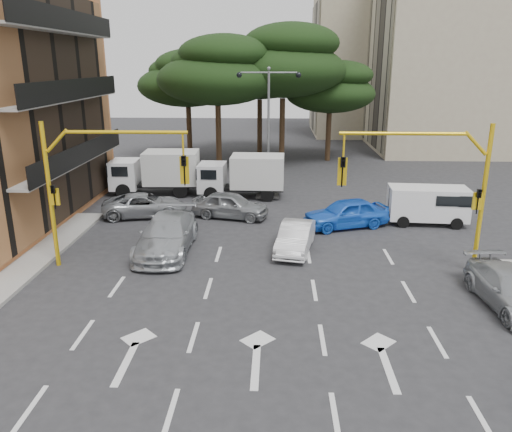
% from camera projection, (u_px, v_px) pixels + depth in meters
% --- Properties ---
extents(ground, '(120.00, 120.00, 0.00)m').
position_uv_depth(ground, '(261.00, 289.00, 18.79)').
color(ground, '#28282B').
rests_on(ground, ground).
extents(median_strip, '(1.40, 6.00, 0.15)m').
position_uv_depth(median_strip, '(268.00, 186.00, 34.04)').
color(median_strip, gray).
rests_on(median_strip, ground).
extents(apartment_beige_near, '(20.20, 12.15, 18.70)m').
position_uv_depth(apartment_beige_near, '(488.00, 49.00, 45.82)').
color(apartment_beige_near, tan).
rests_on(apartment_beige_near, ground).
extents(apartment_beige_far, '(16.20, 12.15, 16.70)m').
position_uv_depth(apartment_beige_far, '(384.00, 61.00, 57.84)').
color(apartment_beige_far, tan).
rests_on(apartment_beige_far, ground).
extents(pine_left_near, '(9.15, 9.15, 10.23)m').
position_uv_depth(pine_left_near, '(218.00, 70.00, 37.65)').
color(pine_left_near, '#382616').
rests_on(pine_left_near, ground).
extents(pine_center, '(9.98, 9.98, 11.16)m').
position_uv_depth(pine_center, '(284.00, 61.00, 39.17)').
color(pine_center, '#382616').
rests_on(pine_center, ground).
extents(pine_left_far, '(8.32, 8.32, 9.30)m').
position_uv_depth(pine_left_far, '(188.00, 78.00, 41.79)').
color(pine_left_far, '#382616').
rests_on(pine_left_far, ground).
extents(pine_right, '(7.49, 7.49, 8.37)m').
position_uv_depth(pine_right, '(331.00, 87.00, 41.54)').
color(pine_right, '#382616').
rests_on(pine_right, ground).
extents(pine_back, '(9.15, 9.15, 10.23)m').
position_uv_depth(pine_back, '(260.00, 69.00, 44.22)').
color(pine_back, '#382616').
rests_on(pine_back, ground).
extents(signal_mast_right, '(5.79, 0.37, 6.00)m').
position_uv_depth(signal_mast_right, '(438.00, 178.00, 19.28)').
color(signal_mast_right, yellow).
rests_on(signal_mast_right, ground).
extents(signal_mast_left, '(5.79, 0.37, 6.00)m').
position_uv_depth(signal_mast_left, '(92.00, 175.00, 19.80)').
color(signal_mast_left, yellow).
rests_on(signal_mast_left, ground).
extents(street_lamp_center, '(4.16, 0.36, 7.77)m').
position_uv_depth(street_lamp_center, '(269.00, 106.00, 32.46)').
color(street_lamp_center, slate).
rests_on(street_lamp_center, median_strip).
extents(car_white_hatch, '(2.06, 4.06, 1.28)m').
position_uv_depth(car_white_hatch, '(295.00, 237.00, 22.46)').
color(car_white_hatch, silver).
rests_on(car_white_hatch, ground).
extents(car_blue_compact, '(4.72, 3.10, 1.49)m').
position_uv_depth(car_blue_compact, '(346.00, 213.00, 25.66)').
color(car_blue_compact, blue).
rests_on(car_blue_compact, ground).
extents(car_silver_wagon, '(2.24, 5.49, 1.59)m').
position_uv_depth(car_silver_wagon, '(167.00, 235.00, 22.32)').
color(car_silver_wagon, '#A9ADB1').
rests_on(car_silver_wagon, ground).
extents(car_silver_cross_a, '(4.88, 2.94, 1.27)m').
position_uv_depth(car_silver_cross_a, '(145.00, 205.00, 27.52)').
color(car_silver_cross_a, '#93979B').
rests_on(car_silver_cross_a, ground).
extents(car_silver_cross_b, '(4.45, 2.60, 1.42)m').
position_uv_depth(car_silver_cross_b, '(230.00, 205.00, 27.24)').
color(car_silver_cross_b, gray).
rests_on(car_silver_cross_b, ground).
extents(car_silver_parked, '(2.15, 4.63, 1.31)m').
position_uv_depth(car_silver_parked, '(511.00, 289.00, 17.26)').
color(car_silver_parked, '#979B9F').
rests_on(car_silver_parked, ground).
extents(van_white, '(4.12, 2.08, 2.00)m').
position_uv_depth(van_white, '(427.00, 205.00, 26.17)').
color(van_white, white).
rests_on(van_white, ground).
extents(box_truck_a, '(5.75, 2.62, 2.78)m').
position_uv_depth(box_truck_a, '(156.00, 173.00, 32.01)').
color(box_truck_a, white).
rests_on(box_truck_a, ground).
extents(box_truck_b, '(5.49, 2.43, 2.67)m').
position_uv_depth(box_truck_b, '(242.00, 176.00, 31.27)').
color(box_truck_b, silver).
rests_on(box_truck_b, ground).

